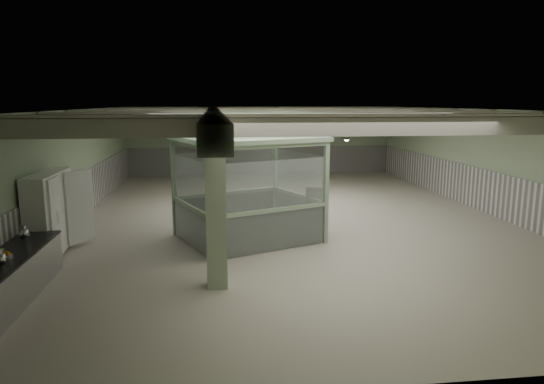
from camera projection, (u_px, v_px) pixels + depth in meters
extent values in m
plane|color=beige|center=(290.00, 217.00, 16.42)|extent=(20.00, 20.00, 0.00)
cube|color=silver|center=(291.00, 110.00, 15.76)|extent=(14.00, 20.00, 0.02)
cube|color=#A1B793|center=(261.00, 141.00, 25.85)|extent=(14.00, 0.02, 3.60)
cube|color=#A1B793|center=(410.00, 261.00, 6.33)|extent=(14.00, 0.02, 3.60)
cube|color=#A1B793|center=(71.00, 168.00, 15.26)|extent=(0.02, 20.00, 3.60)
cube|color=#A1B793|center=(488.00, 161.00, 16.92)|extent=(0.02, 20.00, 3.60)
cube|color=white|center=(74.00, 200.00, 15.46)|extent=(0.05, 19.90, 1.50)
cube|color=white|center=(485.00, 191.00, 17.11)|extent=(0.05, 19.90, 1.50)
cube|color=white|center=(261.00, 161.00, 26.02)|extent=(13.90, 0.05, 1.50)
cube|color=beige|center=(214.00, 117.00, 15.51)|extent=(0.45, 19.90, 0.40)
cube|color=beige|center=(358.00, 127.00, 8.48)|extent=(13.90, 0.35, 0.32)
cube|color=beige|center=(325.00, 121.00, 10.92)|extent=(13.90, 0.35, 0.32)
cube|color=beige|center=(305.00, 118.00, 13.36)|extent=(13.90, 0.35, 0.32)
cube|color=beige|center=(291.00, 115.00, 15.80)|extent=(13.90, 0.35, 0.32)
cube|color=beige|center=(280.00, 113.00, 18.24)|extent=(13.90, 0.35, 0.32)
cube|color=beige|center=(272.00, 112.00, 20.68)|extent=(13.90, 0.35, 0.32)
cube|color=beige|center=(266.00, 111.00, 23.12)|extent=(13.90, 0.35, 0.32)
cube|color=#A5BB96|center=(216.00, 203.00, 9.94)|extent=(0.42, 0.42, 3.60)
cube|color=#A5BB96|center=(215.00, 170.00, 14.82)|extent=(0.42, 0.42, 3.60)
cube|color=#A5BB96|center=(214.00, 153.00, 19.70)|extent=(0.42, 0.42, 3.60)
cube|color=#A5BB96|center=(214.00, 145.00, 23.60)|extent=(0.42, 0.42, 3.60)
cone|color=#324030|center=(347.00, 137.00, 11.04)|extent=(0.44, 0.44, 0.22)
cone|color=#324030|center=(303.00, 126.00, 16.41)|extent=(0.44, 0.44, 0.22)
cone|color=#324030|center=(282.00, 120.00, 21.29)|extent=(0.44, 0.44, 0.22)
cylinder|color=#B2B2B7|center=(6.00, 257.00, 9.20)|extent=(0.29, 0.29, 0.08)
cube|color=white|center=(50.00, 216.00, 12.18)|extent=(0.56, 2.23, 2.04)
cube|color=white|center=(56.00, 220.00, 11.72)|extent=(0.06, 0.84, 1.94)
cube|color=white|center=(74.00, 210.00, 12.82)|extent=(0.53, 0.72, 1.94)
cube|color=silver|center=(58.00, 220.00, 11.73)|extent=(0.02, 0.05, 0.30)
cube|color=silver|center=(70.00, 211.00, 12.72)|extent=(0.02, 0.05, 0.30)
cube|color=#96B490|center=(211.00, 206.00, 11.58)|extent=(0.16, 0.16, 2.80)
cube|color=#96B490|center=(174.00, 188.00, 13.99)|extent=(0.16, 0.16, 2.80)
cube|color=#96B490|center=(326.00, 193.00, 13.19)|extent=(0.16, 0.16, 2.80)
cube|color=#96B490|center=(275.00, 179.00, 15.60)|extent=(0.16, 0.16, 2.80)
cube|color=#96B490|center=(247.00, 138.00, 13.32)|extent=(4.50, 4.20, 0.12)
cube|color=silver|center=(272.00, 231.00, 12.54)|extent=(2.95, 1.26, 1.05)
cube|color=silver|center=(272.00, 184.00, 12.32)|extent=(2.95, 1.26, 1.22)
cube|color=silver|center=(228.00, 210.00, 14.95)|extent=(2.95, 1.26, 1.05)
cube|color=silver|center=(227.00, 171.00, 14.72)|extent=(2.95, 1.26, 1.22)
cube|color=silver|center=(192.00, 227.00, 12.94)|extent=(1.04, 2.43, 1.05)
cube|color=silver|center=(190.00, 182.00, 12.71)|extent=(1.04, 2.43, 1.22)
cube|color=silver|center=(298.00, 213.00, 14.55)|extent=(1.04, 2.43, 1.05)
cube|color=silver|center=(299.00, 173.00, 14.33)|extent=(1.04, 2.43, 1.22)
cube|color=#5B5C4C|center=(314.00, 209.00, 14.29)|extent=(0.60, 0.75, 1.44)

